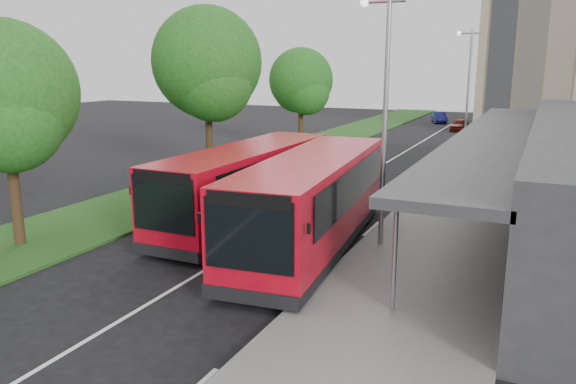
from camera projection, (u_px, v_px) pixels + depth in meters
name	position (u px, v px, depth m)	size (l,w,h in m)	color
ground	(243.00, 248.00, 18.96)	(120.00, 120.00, 0.00)	black
pavement	(489.00, 165.00, 34.20)	(5.00, 80.00, 0.15)	slate
grass_verge	(295.00, 151.00, 39.51)	(5.00, 80.00, 0.10)	#1E4F19
lane_centre_line	(371.00, 172.00, 32.23)	(0.12, 70.00, 0.01)	silver
kerb_dashes	(441.00, 165.00, 34.43)	(0.12, 56.00, 0.01)	silver
tree_near	(6.00, 102.00, 18.12)	(4.68, 4.68, 7.52)	#322314
tree_mid	(207.00, 69.00, 28.54)	(5.58, 5.58, 8.97)	#322314
tree_far	(301.00, 84.00, 39.42)	(4.51, 4.51, 7.23)	#322314
lamp_post_near	(383.00, 107.00, 18.00)	(1.44, 0.28, 8.00)	#909498
lamp_post_far	(467.00, 86.00, 35.70)	(1.44, 0.28, 8.00)	#909498
bus_main	(313.00, 202.00, 18.65)	(3.80, 11.15, 3.10)	red
bus_second	(247.00, 185.00, 21.62)	(2.85, 10.50, 2.96)	red
litter_bin	(465.00, 183.00, 26.26)	(0.53, 0.53, 0.95)	#3C2518
bollard	(477.00, 159.00, 33.31)	(0.14, 0.14, 0.86)	yellow
car_near	(460.00, 125.00, 52.07)	(1.33, 3.29, 1.12)	#53110B
car_far	(439.00, 117.00, 59.20)	(1.20, 3.43, 1.13)	navy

